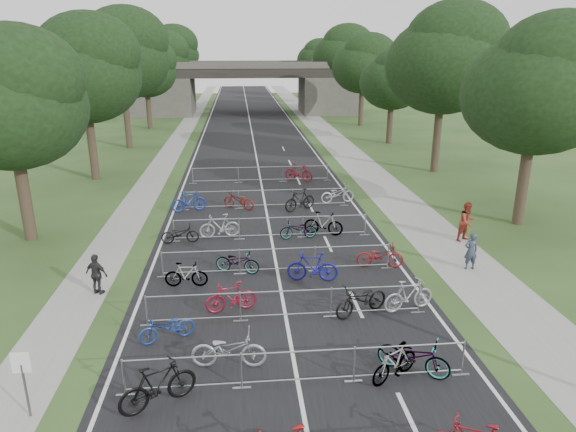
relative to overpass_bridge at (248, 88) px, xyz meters
name	(u,v)px	position (x,y,z in m)	size (l,w,h in m)	color
road	(251,129)	(0.00, -15.00, -3.53)	(11.00, 140.00, 0.01)	black
sidewalk_right	(321,128)	(8.00, -15.00, -3.53)	(3.00, 140.00, 0.01)	gray
sidewalk_left	(184,130)	(-7.50, -15.00, -3.53)	(2.00, 140.00, 0.01)	gray
lane_markings	(251,130)	(0.00, -15.00, -3.53)	(0.12, 140.00, 0.00)	silver
overpass_bridge	(248,88)	(0.00, 0.00, 0.00)	(31.00, 8.00, 7.05)	#45423D
park_sign	(23,373)	(-6.80, -62.00, -2.27)	(0.45, 0.06, 1.83)	#4C4C51
tree_left_0	(11,102)	(-11.39, -49.07, 2.96)	(6.72, 6.72, 10.25)	#33261C
tree_right_0	(540,88)	(13.11, -49.07, 3.39)	(7.17, 7.17, 10.93)	#33261C
tree_left_1	(85,71)	(-11.39, -37.07, 3.77)	(7.56, 7.56, 11.53)	#33261C
tree_right_1	(446,61)	(13.11, -37.07, 4.37)	(8.18, 8.18, 12.47)	#33261C
tree_left_2	(122,56)	(-11.39, -25.07, 4.58)	(8.40, 8.40, 12.81)	#33261C
tree_right_2	(394,80)	(13.11, -25.07, 2.41)	(6.16, 6.16, 9.39)	#33261C
tree_left_3	(146,70)	(-11.39, -13.07, 2.96)	(6.72, 6.72, 10.25)	#33261C
tree_right_3	(364,65)	(13.11, -13.07, 3.39)	(7.17, 7.17, 10.93)	#33261C
tree_left_4	(161,60)	(-11.39, -1.07, 3.77)	(7.56, 7.56, 11.53)	#33261C
tree_right_4	(344,55)	(13.11, -1.07, 4.37)	(8.18, 8.18, 12.47)	#33261C
tree_left_5	(171,52)	(-11.39, 10.93, 4.58)	(8.40, 8.40, 12.81)	#33261C
tree_right_5	(328,67)	(13.11, 10.93, 2.41)	(6.16, 6.16, 9.39)	#33261C
tree_left_6	(180,62)	(-11.39, 22.93, 2.96)	(6.72, 6.72, 10.25)	#33261C
tree_right_6	(317,59)	(13.11, 22.93, 3.39)	(7.17, 7.17, 10.93)	#33261C
barrier_row_1	(298,368)	(0.00, -61.40, -2.99)	(9.70, 0.08, 1.10)	#9DA0A5
barrier_row_2	(286,305)	(0.00, -57.80, -2.99)	(9.70, 0.08, 1.10)	#9DA0A5
barrier_row_3	(277,260)	(0.00, -54.00, -2.99)	(9.70, 0.08, 1.10)	#9DA0A5
barrier_row_4	(271,228)	(0.00, -50.00, -2.99)	(9.70, 0.08, 1.10)	#9DA0A5
barrier_row_5	(266,199)	(0.00, -45.00, -2.99)	(9.70, 0.08, 1.10)	#9DA0A5
barrier_row_6	(261,174)	(0.00, -39.00, -2.99)	(9.70, 0.08, 1.10)	#9DA0A5
bike_4	(158,386)	(-3.64, -61.93, -2.91)	(0.59, 2.08, 1.25)	black
bike_5	(229,349)	(-1.88, -60.36, -2.97)	(0.75, 2.16, 1.13)	#96969D
bike_6	(395,363)	(2.67, -61.39, -3.01)	(0.49, 1.74, 1.05)	#9DA0A5
bike_7	(414,356)	(3.29, -61.14, -2.99)	(0.72, 2.07, 1.09)	#9DA0A5
bike_8	(167,328)	(-3.82, -58.80, -3.07)	(0.62, 1.76, 0.93)	navy
bike_9	(231,297)	(-1.84, -57.08, -2.99)	(0.51, 1.81, 1.09)	maroon
bike_10	(362,300)	(2.60, -57.74, -2.98)	(0.74, 2.12, 1.11)	black
bike_11	(409,295)	(4.30, -57.59, -2.95)	(0.55, 1.93, 1.16)	#97969D
bike_12	(186,275)	(-3.58, -54.96, -3.04)	(0.47, 1.66, 0.99)	#9DA0A5
bike_13	(237,262)	(-1.62, -53.83, -3.05)	(0.64, 1.84, 0.97)	#9DA0A5
bike_14	(313,267)	(1.31, -54.91, -2.93)	(0.57, 2.01, 1.21)	navy
bike_15	(380,256)	(4.30, -53.86, -3.02)	(0.68, 1.95, 1.02)	maroon
bike_16	(180,234)	(-4.30, -50.22, -3.08)	(0.61, 1.74, 0.91)	black
bike_17	(220,226)	(-2.47, -49.67, -2.94)	(0.56, 1.97, 1.18)	#9F9EA6
bike_18	(298,230)	(1.30, -50.18, -3.07)	(0.62, 1.78, 0.93)	#9DA0A5
bike_19	(323,224)	(2.58, -49.74, -2.95)	(0.55, 1.93, 1.16)	#9DA0A5
bike_20	(189,201)	(-4.30, -45.24, -2.94)	(0.56, 1.97, 1.18)	navy
bike_21	(239,200)	(-1.54, -45.07, -3.02)	(0.68, 1.95, 1.02)	maroon
bike_22	(300,200)	(1.90, -45.70, -2.92)	(0.57, 2.04, 1.22)	black
bike_23	(337,194)	(4.30, -44.35, -3.00)	(0.71, 2.04, 1.07)	#BABCC3
bike_27	(299,172)	(2.62, -38.92, -2.91)	(0.58, 2.06, 1.24)	maroon
pedestrian_a	(471,251)	(7.96, -54.40, -2.74)	(0.58, 0.38, 1.59)	#2C3442
pedestrian_b	(467,222)	(9.20, -51.19, -2.59)	(0.92, 0.72, 1.89)	maroon
pedestrian_c	(97,275)	(-6.80, -55.26, -2.75)	(0.92, 0.38, 1.57)	#242527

